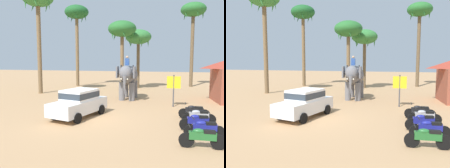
% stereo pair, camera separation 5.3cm
% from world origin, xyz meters
% --- Properties ---
extents(ground_plane, '(120.00, 120.00, 0.00)m').
position_xyz_m(ground_plane, '(0.00, 0.00, 0.00)').
color(ground_plane, tan).
extents(car_sedan_foreground, '(2.56, 4.37, 1.70)m').
position_xyz_m(car_sedan_foreground, '(-0.64, 0.28, 0.93)').
color(car_sedan_foreground, white).
rests_on(car_sedan_foreground, ground).
extents(elephant_with_mahout, '(1.74, 3.91, 3.88)m').
position_xyz_m(elephant_with_mahout, '(0.99, 7.36, 1.99)').
color(elephant_with_mahout, slate).
rests_on(elephant_with_mahout, ground).
extents(motorcycle_nearest_camera, '(1.80, 0.55, 0.94)m').
position_xyz_m(motorcycle_nearest_camera, '(6.12, -3.13, 0.46)').
color(motorcycle_nearest_camera, black).
rests_on(motorcycle_nearest_camera, ground).
extents(motorcycle_second_in_row, '(1.80, 0.55, 0.94)m').
position_xyz_m(motorcycle_second_in_row, '(6.34, -1.87, 0.46)').
color(motorcycle_second_in_row, black).
rests_on(motorcycle_second_in_row, ground).
extents(motorcycle_mid_row, '(1.79, 0.58, 0.94)m').
position_xyz_m(motorcycle_mid_row, '(6.17, -0.72, 0.46)').
color(motorcycle_mid_row, black).
rests_on(motorcycle_mid_row, ground).
extents(motorcycle_fourth_in_row, '(1.79, 0.55, 0.94)m').
position_xyz_m(motorcycle_fourth_in_row, '(6.32, 0.41, 0.46)').
color(motorcycle_fourth_in_row, black).
rests_on(motorcycle_fourth_in_row, ground).
extents(motorcycle_far_in_row, '(1.80, 0.55, 0.94)m').
position_xyz_m(motorcycle_far_in_row, '(6.17, 1.63, 0.46)').
color(motorcycle_far_in_row, black).
rests_on(motorcycle_far_in_row, ground).
extents(palm_tree_behind_elephant, '(3.20, 3.20, 10.86)m').
position_xyz_m(palm_tree_behind_elephant, '(-7.91, 16.20, 9.49)').
color(palm_tree_behind_elephant, brown).
rests_on(palm_tree_behind_elephant, ground).
extents(palm_tree_near_hut, '(3.20, 3.20, 10.97)m').
position_xyz_m(palm_tree_near_hut, '(7.08, 19.37, 9.59)').
color(palm_tree_near_hut, brown).
rests_on(palm_tree_near_hut, ground).
extents(palm_tree_left_of_road, '(3.20, 3.20, 7.95)m').
position_xyz_m(palm_tree_left_of_road, '(-0.87, 12.88, 6.83)').
color(palm_tree_left_of_road, brown).
rests_on(palm_tree_left_of_road, ground).
extents(palm_tree_far_back, '(3.20, 3.20, 7.31)m').
position_xyz_m(palm_tree_far_back, '(0.50, 15.89, 6.23)').
color(palm_tree_far_back, brown).
rests_on(palm_tree_far_back, ground).
extents(palm_tree_leaning_seaward, '(3.20, 3.20, 10.81)m').
position_xyz_m(palm_tree_leaning_seaward, '(-8.76, 8.53, 9.44)').
color(palm_tree_leaning_seaward, brown).
rests_on(palm_tree_leaning_seaward, ground).
extents(signboard_yellow, '(1.00, 0.10, 2.40)m').
position_xyz_m(signboard_yellow, '(4.94, 5.02, 1.69)').
color(signboard_yellow, '#4C4C51').
rests_on(signboard_yellow, ground).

